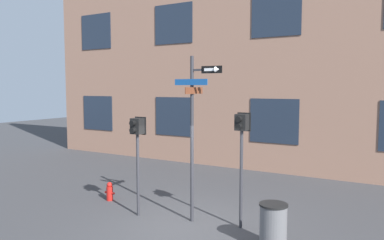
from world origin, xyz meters
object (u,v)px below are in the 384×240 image
at_px(street_sign_pole, 194,125).
at_px(fire_hydrant, 110,192).
at_px(pedestrian_signal_right, 242,139).
at_px(trash_bin, 273,226).
at_px(pedestrian_signal_left, 137,139).

relative_size(street_sign_pole, fire_hydrant, 7.47).
bearing_deg(pedestrian_signal_right, trash_bin, -36.33).
distance_m(pedestrian_signal_right, fire_hydrant, 4.78).
relative_size(street_sign_pole, pedestrian_signal_right, 1.49).
height_order(street_sign_pole, trash_bin, street_sign_pole).
xyz_separation_m(pedestrian_signal_left, pedestrian_signal_right, (2.76, 0.57, 0.11)).
relative_size(street_sign_pole, trash_bin, 4.28).
distance_m(street_sign_pole, pedestrian_signal_left, 1.64).
bearing_deg(trash_bin, pedestrian_signal_right, 143.67).
bearing_deg(pedestrian_signal_left, pedestrian_signal_right, 11.62).
bearing_deg(street_sign_pole, pedestrian_signal_right, 9.74).
distance_m(pedestrian_signal_left, pedestrian_signal_right, 2.82).
relative_size(pedestrian_signal_right, fire_hydrant, 5.01).
distance_m(street_sign_pole, fire_hydrant, 3.89).
relative_size(fire_hydrant, trash_bin, 0.57).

